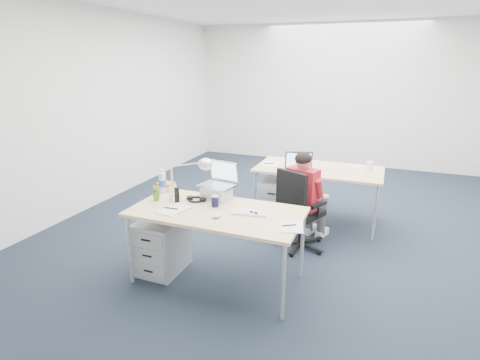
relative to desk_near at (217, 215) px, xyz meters
name	(u,v)px	position (x,y,z in m)	size (l,w,h in m)	color
floor	(297,228)	(0.45, 1.45, -0.68)	(7.00, 7.00, 0.00)	black
room	(303,92)	(0.45, 1.45, 1.03)	(6.02, 7.02, 2.80)	silver
desk_near	(217,215)	(0.00, 0.00, 0.00)	(1.60, 0.80, 0.73)	tan
desk_far	(318,172)	(0.63, 1.80, 0.00)	(1.60, 0.80, 0.73)	tan
office_chair	(299,226)	(0.58, 0.95, -0.42)	(0.79, 0.79, 0.95)	black
seated_person	(307,198)	(0.63, 1.10, -0.12)	(0.47, 0.66, 1.12)	red
drawer_pedestal_near	(162,245)	(-0.60, -0.03, -0.41)	(0.40, 0.50, 0.55)	#A4A7A9
drawer_pedestal_far	(277,200)	(0.12, 1.65, -0.41)	(0.40, 0.50, 0.55)	#A4A7A9
silver_laptop	(216,181)	(-0.14, 0.31, 0.22)	(0.34, 0.26, 0.36)	silver
wireless_keyboard	(250,213)	(0.31, 0.05, 0.05)	(0.32, 0.13, 0.02)	white
computer_mouse	(217,216)	(0.07, -0.15, 0.06)	(0.06, 0.10, 0.04)	white
headphones	(196,199)	(-0.30, 0.16, 0.06)	(0.21, 0.16, 0.03)	black
can_koozie	(215,201)	(-0.05, 0.09, 0.10)	(0.07, 0.07, 0.11)	#16133C
water_bottle	(162,181)	(-0.75, 0.27, 0.17)	(0.08, 0.08, 0.24)	silver
bear_figurine	(156,193)	(-0.67, 0.03, 0.12)	(0.08, 0.06, 0.16)	#3A6F1D
book_stack	(166,186)	(-0.75, 0.33, 0.09)	(0.18, 0.14, 0.08)	silver
cordless_phone	(177,195)	(-0.44, 0.05, 0.12)	(0.04, 0.03, 0.15)	black
papers_left	(173,210)	(-0.38, -0.14, 0.05)	(0.20, 0.28, 0.01)	#F3F08C
papers_right	(291,227)	(0.74, -0.11, 0.05)	(0.18, 0.26, 0.01)	#F3F08C
sunglasses	(254,214)	(0.36, 0.03, 0.06)	(0.09, 0.04, 0.02)	black
desk_lamp	(185,178)	(-0.38, 0.11, 0.29)	(0.42, 0.15, 0.48)	silver
dark_laptop	(299,162)	(0.43, 1.54, 0.17)	(0.34, 0.33, 0.25)	black
far_cup	(370,166)	(1.24, 1.94, 0.10)	(0.08, 0.08, 0.11)	white
far_papers	(271,164)	(-0.01, 1.75, 0.05)	(0.21, 0.30, 0.01)	white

